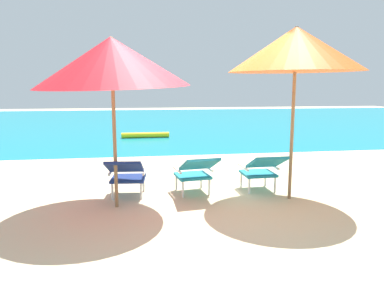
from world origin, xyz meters
name	(u,v)px	position (x,y,z in m)	size (l,w,h in m)	color
ground_plane	(173,152)	(0.00, 4.00, 0.00)	(40.00, 40.00, 0.00)	beige
ocean_band	(157,121)	(0.00, 12.52, 0.00)	(40.00, 18.00, 0.01)	teal
swim_buoy	(145,135)	(-0.68, 6.79, 0.10)	(0.18, 0.18, 1.60)	yellow
lounge_chair_left	(127,173)	(-1.09, 0.15, 0.40)	(0.62, 0.92, 0.68)	navy
lounge_chair_center	(196,171)	(-0.02, 0.17, 0.40)	(0.65, 0.94, 0.68)	teal
lounge_chair_right	(262,169)	(1.07, 0.16, 0.40)	(0.56, 0.89, 0.68)	teal
beach_umbrella_left	(112,62)	(-1.23, -0.20, 2.04)	(2.99, 2.99, 2.43)	olive
beach_umbrella_right	(296,49)	(1.39, -0.20, 2.25)	(2.75, 2.74, 2.59)	olive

